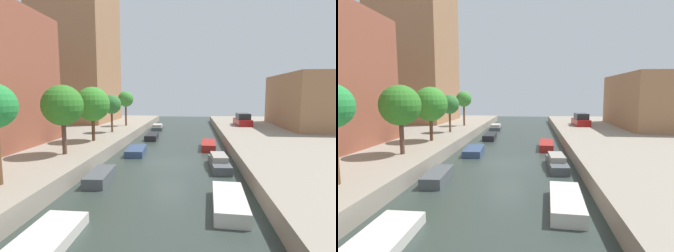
{
  "view_description": "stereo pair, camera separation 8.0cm",
  "coord_description": "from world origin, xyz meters",
  "views": [
    {
      "loc": [
        1.82,
        -19.18,
        5.25
      ],
      "look_at": [
        -1.05,
        9.87,
        1.67
      ],
      "focal_mm": 27.87,
      "sensor_mm": 36.0,
      "label": 1
    },
    {
      "loc": [
        1.9,
        -19.17,
        5.25
      ],
      "look_at": [
        -1.05,
        9.87,
        1.67
      ],
      "focal_mm": 27.87,
      "sensor_mm": 36.0,
      "label": 2
    }
  ],
  "objects": [
    {
      "name": "moored_boat_left_4",
      "position": [
        -3.01,
        10.56,
        0.32
      ],
      "size": [
        1.42,
        3.58,
        0.64
      ],
      "color": "#232328",
      "rests_on": "ground_plane"
    },
    {
      "name": "moored_boat_right_3",
      "position": [
        3.29,
        5.87,
        0.33
      ],
      "size": [
        1.45,
        3.89,
        0.66
      ],
      "color": "maroon",
      "rests_on": "ground_plane"
    },
    {
      "name": "street_tree_4",
      "position": [
        -7.3,
        9.11,
        4.09
      ],
      "size": [
        2.14,
        2.14,
        4.19
      ],
      "color": "brown",
      "rests_on": "quay_left"
    },
    {
      "name": "moored_boat_left_3",
      "position": [
        -3.18,
        2.89,
        0.29
      ],
      "size": [
        1.74,
        3.49,
        0.57
      ],
      "color": "#33476B",
      "rests_on": "ground_plane"
    },
    {
      "name": "ground_plane",
      "position": [
        0.0,
        0.0,
        0.0
      ],
      "size": [
        84.0,
        84.0,
        0.0
      ],
      "primitive_type": "plane",
      "color": "#2D3833"
    },
    {
      "name": "apartment_tower_far",
      "position": [
        -16.0,
        20.58,
        12.36
      ],
      "size": [
        10.0,
        11.55,
        22.73
      ],
      "primitive_type": "cube",
      "color": "#9E704C",
      "rests_on": "quay_left"
    },
    {
      "name": "moored_boat_left_5",
      "position": [
        -3.51,
        19.1,
        0.33
      ],
      "size": [
        1.71,
        4.03,
        0.8
      ],
      "color": "#4C5156",
      "rests_on": "ground_plane"
    },
    {
      "name": "moored_boat_left_1",
      "position": [
        -3.26,
        -11.13,
        0.23
      ],
      "size": [
        1.7,
        3.51,
        0.45
      ],
      "color": "beige",
      "rests_on": "ground_plane"
    },
    {
      "name": "street_tree_3",
      "position": [
        -7.3,
        3.63,
        4.34
      ],
      "size": [
        3.1,
        3.1,
        4.91
      ],
      "color": "brown",
      "rests_on": "quay_left"
    },
    {
      "name": "moored_boat_right_2",
      "position": [
        3.66,
        -0.81,
        0.4
      ],
      "size": [
        1.4,
        3.97,
        0.94
      ],
      "color": "#4C5156",
      "rests_on": "ground_plane"
    },
    {
      "name": "moored_boat_left_2",
      "position": [
        -3.74,
        -4.42,
        0.32
      ],
      "size": [
        1.38,
        3.23,
        0.63
      ],
      "color": "#4C5156",
      "rests_on": "ground_plane"
    },
    {
      "name": "street_tree_5",
      "position": [
        -7.3,
        15.22,
        4.55
      ],
      "size": [
        2.08,
        2.08,
        4.63
      ],
      "color": "brown",
      "rests_on": "quay_left"
    },
    {
      "name": "moored_boat_right_1",
      "position": [
        3.49,
        -7.49,
        0.31
      ],
      "size": [
        1.67,
        3.91,
        0.63
      ],
      "color": "beige",
      "rests_on": "ground_plane"
    },
    {
      "name": "street_tree_2",
      "position": [
        -7.3,
        -1.78,
        4.45
      ],
      "size": [
        2.86,
        2.86,
        4.9
      ],
      "color": "brown",
      "rests_on": "quay_left"
    },
    {
      "name": "parked_car",
      "position": [
        8.52,
        17.2,
        1.69
      ],
      "size": [
        1.98,
        4.37,
        1.65
      ],
      "color": "maroon",
      "rests_on": "quay_right"
    },
    {
      "name": "low_block_right",
      "position": [
        18.0,
        16.34,
        4.4
      ],
      "size": [
        10.0,
        13.88,
        6.8
      ],
      "primitive_type": "cube",
      "color": "#9E704C",
      "rests_on": "quay_right"
    }
  ]
}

